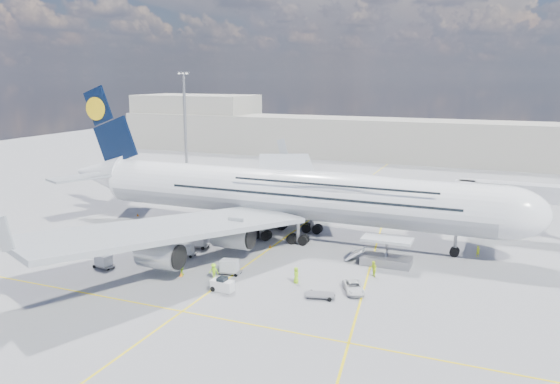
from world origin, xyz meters
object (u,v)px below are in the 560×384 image
at_px(airliner, 289,193).
at_px(cone_wing_right_inner, 270,246).
at_px(cone_tail, 138,215).
at_px(cone_wing_left_outer, 268,187).
at_px(light_mast, 185,125).
at_px(crew_wing, 182,268).
at_px(dolly_back, 108,230).
at_px(catering_truck_inner, 235,198).
at_px(crew_nose, 478,251).
at_px(cargo_loader, 385,255).
at_px(dolly_nose_far, 320,295).
at_px(crew_tug, 214,271).
at_px(dolly_row_b, 186,249).
at_px(baggage_tug, 222,285).
at_px(dolly_row_c, 197,240).
at_px(dolly_nose_near, 229,267).
at_px(crew_loader, 373,269).
at_px(cone_wing_left_inner, 300,217).
at_px(catering_truck_outer, 243,181).
at_px(jet_bridge, 497,195).
at_px(cone_wing_right_outer, 181,274).
at_px(dolly_row_a, 104,261).
at_px(service_van, 353,287).

bearing_deg(airliner, cone_wing_right_inner, -94.01).
bearing_deg(cone_tail, cone_wing_left_outer, 69.39).
relative_size(light_mast, crew_wing, 13.14).
xyz_separation_m(dolly_back, catering_truck_inner, (9.41, 24.99, 0.74)).
bearing_deg(crew_nose, cargo_loader, 170.05).
height_order(dolly_nose_far, catering_truck_inner, catering_truck_inner).
relative_size(dolly_back, crew_tug, 1.64).
distance_m(dolly_row_b, baggage_tug, 14.19).
relative_size(dolly_row_c, catering_truck_inner, 0.62).
relative_size(dolly_nose_near, crew_loader, 1.54).
bearing_deg(cone_wing_left_inner, catering_truck_outer, 138.70).
height_order(crew_wing, cone_wing_left_inner, crew_wing).
bearing_deg(jet_bridge, dolly_row_b, -147.42).
bearing_deg(cone_wing_right_outer, dolly_row_c, 111.38).
bearing_deg(cone_wing_left_outer, dolly_row_a, -89.16).
xyz_separation_m(dolly_row_a, dolly_nose_far, (29.11, 1.54, -0.58)).
bearing_deg(dolly_back, crew_wing, -49.71).
relative_size(light_mast, cone_wing_left_outer, 46.07).
relative_size(cone_wing_right_inner, cone_wing_right_outer, 0.88).
height_order(dolly_row_b, dolly_row_c, dolly_row_c).
xyz_separation_m(catering_truck_outer, service_van, (37.11, -46.24, -1.41)).
distance_m(dolly_row_a, cone_wing_left_inner, 36.54).
bearing_deg(airliner, cone_wing_left_outer, 118.75).
xyz_separation_m(crew_nose, crew_wing, (-33.91, -21.78, 0.18)).
relative_size(dolly_row_a, cone_tail, 5.71).
relative_size(dolly_row_b, dolly_row_c, 0.77).
height_order(dolly_back, crew_wing, crew_wing).
height_order(cone_wing_left_outer, cone_wing_right_outer, cone_wing_left_outer).
bearing_deg(crew_nose, cone_wing_left_outer, 99.45).
bearing_deg(baggage_tug, catering_truck_inner, 118.72).
bearing_deg(dolly_row_b, dolly_back, 159.59).
bearing_deg(dolly_nose_far, cone_wing_left_inner, 98.74).
height_order(dolly_back, catering_truck_outer, catering_truck_outer).
relative_size(dolly_row_b, crew_nose, 1.83).
xyz_separation_m(dolly_row_c, crew_tug, (8.38, -9.91, -0.20)).
bearing_deg(cone_wing_right_outer, dolly_back, 151.84).
distance_m(jet_bridge, service_van, 32.82).
bearing_deg(light_mast, cargo_loader, -36.54).
relative_size(jet_bridge, baggage_tug, 6.81).
height_order(dolly_row_c, cone_wing_left_outer, dolly_row_c).
height_order(light_mast, crew_loader, light_mast).
xyz_separation_m(cone_wing_left_inner, cone_tail, (-27.30, -9.63, -0.02)).
height_order(baggage_tug, crew_wing, crew_wing).
relative_size(jet_bridge, cone_tail, 35.33).
xyz_separation_m(dolly_row_c, cone_wing_right_outer, (4.26, -10.89, -0.91)).
height_order(dolly_back, crew_nose, dolly_back).
distance_m(light_mast, dolly_row_c, 55.68).
bearing_deg(baggage_tug, dolly_back, 158.09).
relative_size(service_van, cone_wing_right_inner, 9.08).
bearing_deg(service_van, dolly_nose_near, 155.38).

